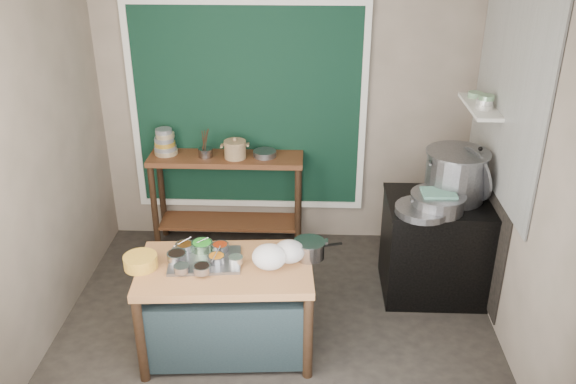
{
  "coord_description": "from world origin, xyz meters",
  "views": [
    {
      "loc": [
        0.25,
        -3.99,
        3.13
      ],
      "look_at": [
        0.08,
        0.25,
        1.08
      ],
      "focal_mm": 38.0,
      "sensor_mm": 36.0,
      "label": 1
    }
  ],
  "objects_px": {
    "back_counter": "(228,201)",
    "utensil_cup": "(206,153)",
    "ceramic_crock": "(235,150)",
    "stock_pot": "(456,175)",
    "stove_block": "(438,248)",
    "yellow_basin": "(141,262)",
    "steamer": "(438,202)",
    "prep_table": "(227,308)",
    "condiment_tray": "(205,260)",
    "saucepan": "(309,249)"
  },
  "relations": [
    {
      "from": "prep_table",
      "to": "condiment_tray",
      "type": "relative_size",
      "value": 2.43
    },
    {
      "from": "utensil_cup",
      "to": "ceramic_crock",
      "type": "distance_m",
      "value": 0.28
    },
    {
      "from": "utensil_cup",
      "to": "stock_pot",
      "type": "height_order",
      "value": "stock_pot"
    },
    {
      "from": "utensil_cup",
      "to": "steamer",
      "type": "bearing_deg",
      "value": -23.67
    },
    {
      "from": "prep_table",
      "to": "ceramic_crock",
      "type": "xyz_separation_m",
      "value": [
        -0.1,
        1.54,
        0.65
      ]
    },
    {
      "from": "back_counter",
      "to": "yellow_basin",
      "type": "xyz_separation_m",
      "value": [
        -0.4,
        -1.62,
        0.32
      ]
    },
    {
      "from": "back_counter",
      "to": "stove_block",
      "type": "relative_size",
      "value": 1.61
    },
    {
      "from": "condiment_tray",
      "to": "utensil_cup",
      "type": "relative_size",
      "value": 3.74
    },
    {
      "from": "stove_block",
      "to": "prep_table",
      "type": "bearing_deg",
      "value": -153.51
    },
    {
      "from": "back_counter",
      "to": "stock_pot",
      "type": "xyz_separation_m",
      "value": [
        1.99,
        -0.66,
        0.61
      ]
    },
    {
      "from": "utensil_cup",
      "to": "stock_pot",
      "type": "bearing_deg",
      "value": -16.44
    },
    {
      "from": "yellow_basin",
      "to": "ceramic_crock",
      "type": "relative_size",
      "value": 1.11
    },
    {
      "from": "prep_table",
      "to": "saucepan",
      "type": "bearing_deg",
      "value": 9.57
    },
    {
      "from": "stock_pot",
      "to": "stove_block",
      "type": "bearing_deg",
      "value": -143.11
    },
    {
      "from": "prep_table",
      "to": "back_counter",
      "type": "height_order",
      "value": "back_counter"
    },
    {
      "from": "ceramic_crock",
      "to": "utensil_cup",
      "type": "bearing_deg",
      "value": 176.88
    },
    {
      "from": "stock_pot",
      "to": "steamer",
      "type": "distance_m",
      "value": 0.32
    },
    {
      "from": "saucepan",
      "to": "stock_pot",
      "type": "xyz_separation_m",
      "value": [
        1.19,
        0.77,
        0.27
      ]
    },
    {
      "from": "back_counter",
      "to": "ceramic_crock",
      "type": "height_order",
      "value": "ceramic_crock"
    },
    {
      "from": "back_counter",
      "to": "stove_block",
      "type": "distance_m",
      "value": 2.04
    },
    {
      "from": "saucepan",
      "to": "ceramic_crock",
      "type": "xyz_separation_m",
      "value": [
        -0.7,
        1.4,
        0.21
      ]
    },
    {
      "from": "yellow_basin",
      "to": "saucepan",
      "type": "bearing_deg",
      "value": 8.81
    },
    {
      "from": "back_counter",
      "to": "utensil_cup",
      "type": "xyz_separation_m",
      "value": [
        -0.19,
        -0.02,
        0.52
      ]
    },
    {
      "from": "condiment_tray",
      "to": "saucepan",
      "type": "xyz_separation_m",
      "value": [
        0.75,
        0.1,
        0.05
      ]
    },
    {
      "from": "yellow_basin",
      "to": "steamer",
      "type": "relative_size",
      "value": 0.54
    },
    {
      "from": "utensil_cup",
      "to": "stock_pot",
      "type": "distance_m",
      "value": 2.27
    },
    {
      "from": "back_counter",
      "to": "yellow_basin",
      "type": "bearing_deg",
      "value": -103.98
    },
    {
      "from": "yellow_basin",
      "to": "ceramic_crock",
      "type": "distance_m",
      "value": 1.68
    },
    {
      "from": "saucepan",
      "to": "stock_pot",
      "type": "distance_m",
      "value": 1.44
    },
    {
      "from": "prep_table",
      "to": "back_counter",
      "type": "bearing_deg",
      "value": 93.06
    },
    {
      "from": "back_counter",
      "to": "steamer",
      "type": "distance_m",
      "value": 2.08
    },
    {
      "from": "yellow_basin",
      "to": "ceramic_crock",
      "type": "xyz_separation_m",
      "value": [
        0.5,
        1.58,
        0.23
      ]
    },
    {
      "from": "saucepan",
      "to": "ceramic_crock",
      "type": "bearing_deg",
      "value": 100.4
    },
    {
      "from": "back_counter",
      "to": "stove_block",
      "type": "xyz_separation_m",
      "value": [
        1.9,
        -0.73,
        -0.05
      ]
    },
    {
      "from": "condiment_tray",
      "to": "ceramic_crock",
      "type": "bearing_deg",
      "value": 88.01
    },
    {
      "from": "prep_table",
      "to": "saucepan",
      "type": "relative_size",
      "value": 5.2
    },
    {
      "from": "condiment_tray",
      "to": "ceramic_crock",
      "type": "xyz_separation_m",
      "value": [
        0.05,
        1.5,
        0.26
      ]
    },
    {
      "from": "steamer",
      "to": "utensil_cup",
      "type": "bearing_deg",
      "value": 156.33
    },
    {
      "from": "utensil_cup",
      "to": "ceramic_crock",
      "type": "bearing_deg",
      "value": -3.12
    },
    {
      "from": "back_counter",
      "to": "yellow_basin",
      "type": "distance_m",
      "value": 1.7
    },
    {
      "from": "ceramic_crock",
      "to": "prep_table",
      "type": "bearing_deg",
      "value": -86.32
    },
    {
      "from": "condiment_tray",
      "to": "stock_pot",
      "type": "bearing_deg",
      "value": 24.08
    },
    {
      "from": "stove_block",
      "to": "ceramic_crock",
      "type": "height_order",
      "value": "ceramic_crock"
    },
    {
      "from": "utensil_cup",
      "to": "condiment_tray",
      "type": "bearing_deg",
      "value": -81.4
    },
    {
      "from": "stove_block",
      "to": "yellow_basin",
      "type": "height_order",
      "value": "stove_block"
    },
    {
      "from": "prep_table",
      "to": "stock_pot",
      "type": "xyz_separation_m",
      "value": [
        1.79,
        0.92,
        0.71
      ]
    },
    {
      "from": "ceramic_crock",
      "to": "stock_pot",
      "type": "distance_m",
      "value": 1.99
    },
    {
      "from": "prep_table",
      "to": "steamer",
      "type": "bearing_deg",
      "value": 18.85
    },
    {
      "from": "steamer",
      "to": "prep_table",
      "type": "bearing_deg",
      "value": -157.19
    },
    {
      "from": "stock_pot",
      "to": "ceramic_crock",
      "type": "bearing_deg",
      "value": 161.69
    }
  ]
}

